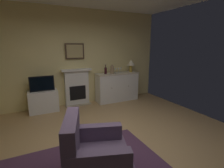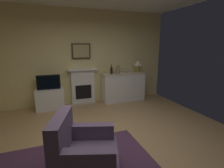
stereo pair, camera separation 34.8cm
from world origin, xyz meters
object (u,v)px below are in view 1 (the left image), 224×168
(wine_glass_left, at_px, (116,69))
(wine_glass_center, at_px, (118,69))
(fireplace_unit, at_px, (77,87))
(sideboard_cabinet, at_px, (117,87))
(tv_cabinet, at_px, (44,101))
(wine_glass_right, at_px, (121,69))
(vase_decorative, at_px, (112,69))
(framed_picture, at_px, (75,51))
(armchair, at_px, (93,155))
(wine_bottle, at_px, (106,71))
(tv_set, at_px, (42,84))
(table_lamp, at_px, (131,64))

(wine_glass_left, bearing_deg, wine_glass_center, 8.49)
(fireplace_unit, bearing_deg, sideboard_cabinet, -7.90)
(wine_glass_center, distance_m, tv_cabinet, 2.41)
(wine_glass_right, distance_m, vase_decorative, 0.37)
(fireplace_unit, distance_m, wine_glass_center, 1.42)
(framed_picture, height_order, wine_glass_center, framed_picture)
(fireplace_unit, xyz_separation_m, wine_glass_center, (1.32, -0.19, 0.49))
(wine_glass_center, bearing_deg, framed_picture, 169.90)
(wine_glass_right, bearing_deg, framed_picture, 172.42)
(wine_glass_center, height_order, armchair, wine_glass_center)
(wine_bottle, height_order, armchair, wine_bottle)
(framed_picture, xyz_separation_m, sideboard_cabinet, (1.28, -0.22, -1.15))
(wine_bottle, height_order, wine_glass_right, wine_bottle)
(wine_bottle, height_order, wine_glass_center, wine_bottle)
(wine_bottle, bearing_deg, framed_picture, 164.91)
(sideboard_cabinet, height_order, wine_glass_right, wine_glass_right)
(wine_glass_left, bearing_deg, wine_glass_right, 15.53)
(sideboard_cabinet, bearing_deg, tv_cabinet, 179.62)
(wine_bottle, distance_m, wine_glass_right, 0.56)
(tv_cabinet, height_order, tv_set, tv_set)
(wine_bottle, relative_size, wine_glass_left, 1.76)
(sideboard_cabinet, height_order, tv_set, tv_set)
(wine_bottle, distance_m, vase_decorative, 0.21)
(sideboard_cabinet, bearing_deg, wine_bottle, -178.25)
(sideboard_cabinet, distance_m, armchair, 3.44)
(framed_picture, xyz_separation_m, table_lamp, (1.79, -0.22, -0.42))
(fireplace_unit, height_order, table_lamp, table_lamp)
(tv_set, bearing_deg, sideboard_cabinet, 0.21)
(tv_cabinet, bearing_deg, wine_glass_left, -1.15)
(sideboard_cabinet, distance_m, wine_glass_right, 0.60)
(fireplace_unit, bearing_deg, tv_cabinet, -170.55)
(table_lamp, relative_size, wine_glass_right, 2.42)
(wine_bottle, relative_size, armchair, 0.29)
(table_lamp, bearing_deg, sideboard_cabinet, -180.00)
(tv_set, xyz_separation_m, armchair, (0.39, -2.88, -0.41))
(fireplace_unit, height_order, framed_picture, framed_picture)
(wine_glass_center, distance_m, wine_glass_right, 0.12)
(table_lamp, xyz_separation_m, tv_cabinet, (-2.77, 0.02, -0.90))
(wine_glass_right, bearing_deg, sideboard_cabinet, -168.09)
(wine_bottle, relative_size, wine_glass_right, 1.76)
(armchair, bearing_deg, vase_decorative, 59.75)
(fireplace_unit, distance_m, armchair, 3.13)
(sideboard_cabinet, bearing_deg, table_lamp, 0.00)
(wine_glass_left, xyz_separation_m, tv_cabinet, (-2.18, 0.04, -0.74))
(framed_picture, distance_m, sideboard_cabinet, 1.74)
(sideboard_cabinet, relative_size, wine_bottle, 4.78)
(wine_glass_left, distance_m, armchair, 3.44)
(fireplace_unit, xyz_separation_m, vase_decorative, (1.07, -0.23, 0.51))
(wine_glass_right, bearing_deg, tv_cabinet, -179.59)
(wine_bottle, bearing_deg, wine_glass_center, -0.03)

